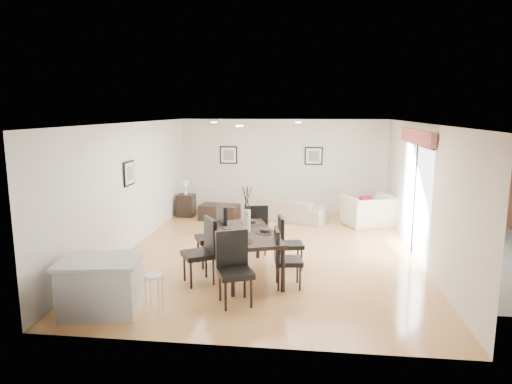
# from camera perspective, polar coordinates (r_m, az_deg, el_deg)

# --- Properties ---
(ground) EXTENTS (8.00, 8.00, 0.00)m
(ground) POSITION_cam_1_polar(r_m,az_deg,el_deg) (9.77, 1.84, -7.40)
(ground) COLOR tan
(ground) RESTS_ON ground
(wall_back) EXTENTS (6.00, 0.04, 2.70)m
(wall_back) POSITION_cam_1_polar(r_m,az_deg,el_deg) (13.40, 3.34, 3.30)
(wall_back) COLOR silver
(wall_back) RESTS_ON ground
(wall_front) EXTENTS (6.00, 0.04, 2.70)m
(wall_front) POSITION_cam_1_polar(r_m,az_deg,el_deg) (5.57, -1.64, -6.51)
(wall_front) COLOR silver
(wall_front) RESTS_ON ground
(wall_left) EXTENTS (0.04, 8.00, 2.70)m
(wall_left) POSITION_cam_1_polar(r_m,az_deg,el_deg) (10.15, -15.25, 0.74)
(wall_left) COLOR silver
(wall_left) RESTS_ON ground
(wall_right) EXTENTS (0.04, 8.00, 2.70)m
(wall_right) POSITION_cam_1_polar(r_m,az_deg,el_deg) (9.68, 19.88, 0.04)
(wall_right) COLOR silver
(wall_right) RESTS_ON ground
(ceiling) EXTENTS (6.00, 8.00, 0.02)m
(ceiling) POSITION_cam_1_polar(r_m,az_deg,el_deg) (9.32, 1.93, 8.63)
(ceiling) COLOR white
(ceiling) RESTS_ON wall_back
(sofa) EXTENTS (2.21, 1.49, 0.60)m
(sofa) POSITION_cam_1_polar(r_m,az_deg,el_deg) (12.45, 4.07, -2.14)
(sofa) COLOR gray
(sofa) RESTS_ON ground
(armchair) EXTENTS (1.52, 1.44, 0.79)m
(armchair) POSITION_cam_1_polar(r_m,az_deg,el_deg) (12.14, 13.96, -2.29)
(armchair) COLOR beige
(armchair) RESTS_ON ground
(dining_table) EXTENTS (1.56, 2.14, 0.80)m
(dining_table) POSITION_cam_1_polar(r_m,az_deg,el_deg) (8.21, -1.16, -5.56)
(dining_table) COLOR black
(dining_table) RESTS_ON ground
(dining_chair_wnear) EXTENTS (0.70, 0.70, 1.13)m
(dining_chair_wnear) POSITION_cam_1_polar(r_m,az_deg,el_deg) (7.95, -6.55, -6.84)
(dining_chair_wnear) COLOR black
(dining_chair_wnear) RESTS_ON ground
(dining_chair_wfar) EXTENTS (0.70, 0.70, 1.16)m
(dining_chair_wfar) POSITION_cam_1_polar(r_m,az_deg,el_deg) (8.85, -5.09, -4.95)
(dining_chair_wfar) COLOR black
(dining_chair_wfar) RESTS_ON ground
(dining_chair_enear) EXTENTS (0.52, 0.52, 1.01)m
(dining_chair_enear) POSITION_cam_1_polar(r_m,az_deg,el_deg) (7.72, 3.43, -7.84)
(dining_chair_enear) COLOR black
(dining_chair_enear) RESTS_ON ground
(dining_chair_efar) EXTENTS (0.53, 0.53, 0.99)m
(dining_chair_efar) POSITION_cam_1_polar(r_m,az_deg,el_deg) (8.64, 3.82, -5.95)
(dining_chair_efar) COLOR black
(dining_chair_efar) RESTS_ON ground
(dining_chair_head) EXTENTS (0.66, 0.66, 1.12)m
(dining_chair_head) POSITION_cam_1_polar(r_m,az_deg,el_deg) (7.12, -2.80, -8.89)
(dining_chair_head) COLOR black
(dining_chair_head) RESTS_ON ground
(dining_chair_foot) EXTENTS (0.56, 0.56, 1.06)m
(dining_chair_foot) POSITION_cam_1_polar(r_m,az_deg,el_deg) (9.39, -0.04, -4.36)
(dining_chair_foot) COLOR black
(dining_chair_foot) RESTS_ON ground
(vase) EXTENTS (1.08, 1.65, 0.84)m
(vase) POSITION_cam_1_polar(r_m,az_deg,el_deg) (8.11, -1.17, -2.67)
(vase) COLOR white
(vase) RESTS_ON dining_table
(coffee_table) EXTENTS (1.11, 0.75, 0.42)m
(coffee_table) POSITION_cam_1_polar(r_m,az_deg,el_deg) (12.50, -4.60, -2.54)
(coffee_table) COLOR black
(coffee_table) RESTS_ON ground
(side_table) EXTENTS (0.48, 0.48, 0.62)m
(side_table) POSITION_cam_1_polar(r_m,az_deg,el_deg) (13.02, -8.73, -1.65)
(side_table) COLOR black
(side_table) RESTS_ON ground
(table_lamp) EXTENTS (0.20, 0.20, 0.39)m
(table_lamp) POSITION_cam_1_polar(r_m,az_deg,el_deg) (12.92, -8.79, 0.79)
(table_lamp) COLOR white
(table_lamp) RESTS_ON side_table
(cushion) EXTENTS (0.35, 0.29, 0.35)m
(cushion) POSITION_cam_1_polar(r_m,az_deg,el_deg) (11.97, 13.54, -1.31)
(cushion) COLOR maroon
(cushion) RESTS_ON armchair
(kitchen_island) EXTENTS (1.29, 1.07, 0.81)m
(kitchen_island) POSITION_cam_1_polar(r_m,az_deg,el_deg) (7.22, -18.79, -10.97)
(kitchen_island) COLOR silver
(kitchen_island) RESTS_ON ground
(bar_stool) EXTENTS (0.28, 0.28, 0.61)m
(bar_stool) POSITION_cam_1_polar(r_m,az_deg,el_deg) (6.88, -12.67, -10.69)
(bar_stool) COLOR white
(bar_stool) RESTS_ON ground
(framed_print_back_left) EXTENTS (0.52, 0.04, 0.52)m
(framed_print_back_left) POSITION_cam_1_polar(r_m,az_deg,el_deg) (13.53, -3.46, 4.64)
(framed_print_back_left) COLOR black
(framed_print_back_left) RESTS_ON wall_back
(framed_print_back_right) EXTENTS (0.52, 0.04, 0.52)m
(framed_print_back_right) POSITION_cam_1_polar(r_m,az_deg,el_deg) (13.32, 7.23, 4.49)
(framed_print_back_right) COLOR black
(framed_print_back_right) RESTS_ON wall_back
(framed_print_left_wall) EXTENTS (0.04, 0.52, 0.52)m
(framed_print_left_wall) POSITION_cam_1_polar(r_m,az_deg,el_deg) (9.91, -15.59, 2.26)
(framed_print_left_wall) COLOR black
(framed_print_left_wall) RESTS_ON wall_left
(sliding_door) EXTENTS (0.12, 2.70, 2.57)m
(sliding_door) POSITION_cam_1_polar(r_m,az_deg,el_deg) (9.91, 19.35, 2.14)
(sliding_door) COLOR white
(sliding_door) RESTS_ON wall_right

